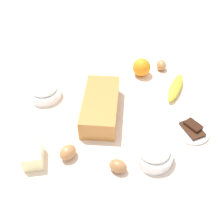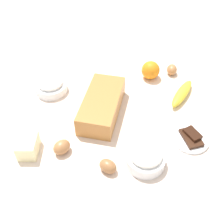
# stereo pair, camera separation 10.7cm
# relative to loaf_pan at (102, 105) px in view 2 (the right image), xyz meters

# --- Properties ---
(ground_plane) EXTENTS (2.40, 2.40, 0.02)m
(ground_plane) POSITION_rel_loaf_pan_xyz_m (-0.04, -0.04, -0.05)
(ground_plane) COLOR beige
(loaf_pan) EXTENTS (0.30, 0.18, 0.08)m
(loaf_pan) POSITION_rel_loaf_pan_xyz_m (0.00, 0.00, 0.00)
(loaf_pan) COLOR #B77A3D
(loaf_pan) RESTS_ON ground_plane
(flour_bowl) EXTENTS (0.13, 0.13, 0.07)m
(flour_bowl) POSITION_rel_loaf_pan_xyz_m (-0.24, -0.15, -0.01)
(flour_bowl) COLOR white
(flour_bowl) RESTS_ON ground_plane
(sugar_bowl) EXTENTS (0.14, 0.14, 0.06)m
(sugar_bowl) POSITION_rel_loaf_pan_xyz_m (0.13, 0.22, -0.01)
(sugar_bowl) COLOR white
(sugar_bowl) RESTS_ON ground_plane
(banana) EXTENTS (0.19, 0.13, 0.04)m
(banana) POSITION_rel_loaf_pan_xyz_m (0.10, -0.33, -0.02)
(banana) COLOR yellow
(banana) RESTS_ON ground_plane
(orange_fruit) EXTENTS (0.08, 0.08, 0.08)m
(orange_fruit) POSITION_rel_loaf_pan_xyz_m (0.23, -0.21, -0.00)
(orange_fruit) COLOR orange
(orange_fruit) RESTS_ON ground_plane
(butter_block) EXTENTS (0.09, 0.07, 0.06)m
(butter_block) POSITION_rel_loaf_pan_xyz_m (-0.20, 0.24, -0.01)
(butter_block) COLOR #F4EDB2
(butter_block) RESTS_ON ground_plane
(egg_near_butter) EXTENTS (0.06, 0.05, 0.05)m
(egg_near_butter) POSITION_rel_loaf_pan_xyz_m (0.26, -0.31, -0.02)
(egg_near_butter) COLOR #AF7647
(egg_near_butter) RESTS_ON ground_plane
(egg_beside_bowl) EXTENTS (0.08, 0.08, 0.05)m
(egg_beside_bowl) POSITION_rel_loaf_pan_xyz_m (-0.20, 0.13, -0.02)
(egg_beside_bowl) COLOR #AC7446
(egg_beside_bowl) RESTS_ON ground_plane
(egg_loose) EXTENTS (0.07, 0.07, 0.04)m
(egg_loose) POSITION_rel_loaf_pan_xyz_m (-0.27, -0.03, -0.02)
(egg_loose) COLOR #9E6A40
(egg_loose) RESTS_ON ground_plane
(chocolate_plate) EXTENTS (0.13, 0.13, 0.03)m
(chocolate_plate) POSITION_rel_loaf_pan_xyz_m (-0.14, -0.32, -0.03)
(chocolate_plate) COLOR white
(chocolate_plate) RESTS_ON ground_plane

